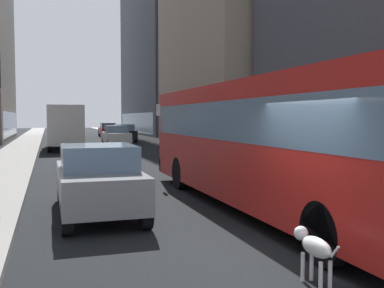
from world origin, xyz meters
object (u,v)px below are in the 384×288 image
(car_black_suv, at_px, (124,133))
(box_truck, at_px, (64,126))
(transit_bus, at_px, (266,136))
(car_blue_hatchback, at_px, (73,130))
(car_red_coupe, at_px, (108,130))
(dalmatian_dog, at_px, (314,247))
(car_grey_wagon, at_px, (98,179))
(car_white_van, at_px, (116,136))

(car_black_suv, distance_m, box_truck, 10.29)
(transit_bus, relative_size, box_truck, 1.54)
(car_blue_hatchback, distance_m, box_truck, 20.63)
(car_red_coupe, bearing_deg, dalmatian_dog, -93.95)
(car_red_coupe, xyz_separation_m, box_truck, (-5.60, -20.56, 0.85))
(car_black_suv, distance_m, car_blue_hatchback, 12.62)
(car_grey_wagon, bearing_deg, car_black_suv, 79.68)
(car_blue_hatchback, height_order, car_white_van, same)
(dalmatian_dog, bearing_deg, box_truck, 94.75)
(car_black_suv, height_order, car_blue_hatchback, same)
(transit_bus, distance_m, dalmatian_dog, 5.20)
(transit_bus, bearing_deg, car_black_suv, 87.08)
(car_white_van, bearing_deg, car_black_suv, 75.15)
(dalmatian_dog, bearing_deg, car_white_van, 86.73)
(car_white_van, height_order, dalmatian_dog, car_white_van)
(transit_bus, distance_m, car_red_coupe, 43.35)
(car_red_coupe, relative_size, car_white_van, 0.94)
(car_black_suv, bearing_deg, car_red_coupe, 90.00)
(car_red_coupe, relative_size, dalmatian_dog, 4.36)
(car_black_suv, distance_m, car_grey_wagon, 31.26)
(car_black_suv, relative_size, car_white_van, 1.04)
(transit_bus, bearing_deg, car_blue_hatchback, 93.17)
(car_blue_hatchback, xyz_separation_m, dalmatian_dog, (0.68, -48.04, -0.31))
(car_red_coupe, distance_m, box_truck, 21.33)
(car_grey_wagon, relative_size, car_blue_hatchback, 0.94)
(transit_bus, xyz_separation_m, car_grey_wagon, (-4.00, 0.57, -0.96))
(car_blue_hatchback, relative_size, car_white_van, 1.05)
(car_black_suv, bearing_deg, car_white_van, -104.85)
(car_blue_hatchback, bearing_deg, car_red_coupe, 0.17)
(car_grey_wagon, distance_m, car_red_coupe, 43.10)
(car_grey_wagon, xyz_separation_m, dalmatian_dog, (2.28, -5.31, -0.31))
(transit_bus, height_order, car_red_coupe, transit_bus)
(transit_bus, distance_m, car_blue_hatchback, 43.37)
(car_blue_hatchback, bearing_deg, dalmatian_dog, -89.19)
(car_grey_wagon, xyz_separation_m, car_red_coupe, (5.60, 42.73, -0.00))
(car_blue_hatchback, relative_size, box_truck, 0.62)
(car_grey_wagon, height_order, dalmatian_dog, car_grey_wagon)
(transit_bus, relative_size, car_grey_wagon, 2.64)
(car_white_van, bearing_deg, car_red_coupe, 84.92)
(box_truck, xyz_separation_m, dalmatian_dog, (2.28, -27.48, -1.15))
(car_white_van, bearing_deg, dalmatian_dog, -93.27)
(car_black_suv, height_order, car_grey_wagon, same)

